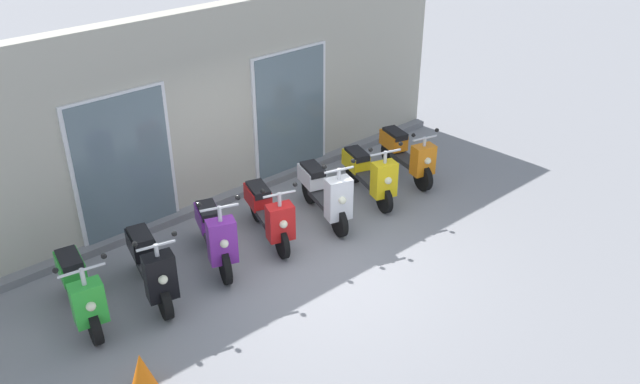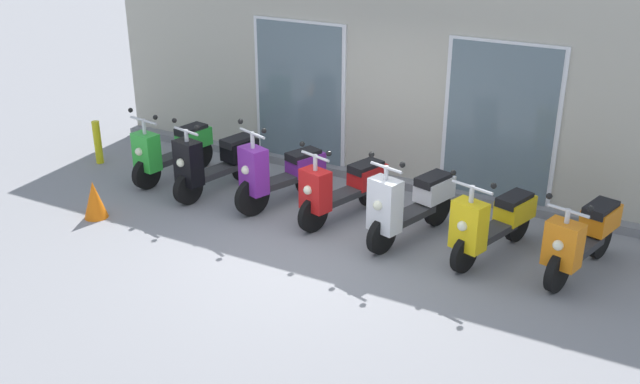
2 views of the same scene
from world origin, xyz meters
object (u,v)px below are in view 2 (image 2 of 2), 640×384
(scooter_green, at_px, (172,150))
(scooter_red, at_px, (343,187))
(scooter_purple, at_px, (280,173))
(scooter_yellow, at_px, (493,222))
(scooter_white, at_px, (409,203))
(curb_bollard, at_px, (98,142))
(scooter_orange, at_px, (582,237))
(scooter_black, at_px, (215,162))
(traffic_cone, at_px, (94,200))

(scooter_green, distance_m, scooter_red, 2.92)
(scooter_purple, xyz_separation_m, scooter_yellow, (3.01, -0.06, -0.03))
(scooter_yellow, bearing_deg, scooter_white, -176.53)
(scooter_green, height_order, curb_bollard, scooter_green)
(scooter_white, distance_m, curb_bollard, 5.40)
(curb_bollard, bearing_deg, scooter_red, 0.33)
(scooter_white, xyz_separation_m, curb_bollard, (-5.40, 0.13, -0.15))
(scooter_orange, bearing_deg, scooter_black, -178.86)
(scooter_black, bearing_deg, scooter_white, -0.81)
(scooter_purple, distance_m, curb_bollard, 3.43)
(scooter_purple, xyz_separation_m, scooter_white, (1.97, -0.12, 0.01))
(scooter_purple, distance_m, scooter_red, 0.96)
(scooter_green, xyz_separation_m, scooter_white, (3.93, -0.19, 0.04))
(traffic_cone, distance_m, curb_bollard, 2.11)
(scooter_black, bearing_deg, scooter_green, 170.54)
(scooter_yellow, bearing_deg, scooter_green, 178.49)
(scooter_red, bearing_deg, scooter_yellow, -2.46)
(scooter_red, xyz_separation_m, scooter_yellow, (2.05, -0.09, -0.00))
(scooter_purple, xyz_separation_m, traffic_cone, (-1.99, -1.54, -0.23))
(scooter_green, bearing_deg, curb_bollard, -177.33)
(scooter_black, distance_m, scooter_yellow, 4.06)
(scooter_black, bearing_deg, scooter_orange, 1.14)
(scooter_yellow, height_order, scooter_orange, scooter_yellow)
(scooter_yellow, relative_size, scooter_orange, 1.01)
(scooter_green, bearing_deg, scooter_yellow, -1.51)
(scooter_green, relative_size, scooter_purple, 1.00)
(scooter_purple, bearing_deg, scooter_white, -3.56)
(scooter_red, bearing_deg, scooter_orange, -0.14)
(scooter_white, distance_m, scooter_orange, 2.07)
(scooter_white, xyz_separation_m, scooter_yellow, (1.04, 0.06, -0.04))
(scooter_white, height_order, curb_bollard, scooter_white)
(scooter_black, relative_size, scooter_white, 0.99)
(scooter_orange, xyz_separation_m, curb_bollard, (-7.46, -0.02, -0.12))
(scooter_green, relative_size, scooter_orange, 0.99)
(scooter_black, bearing_deg, scooter_purple, 4.32)
(scooter_red, relative_size, traffic_cone, 3.00)
(scooter_green, distance_m, scooter_black, 0.92)
(scooter_purple, distance_m, scooter_orange, 4.03)
(scooter_black, distance_m, scooter_orange, 5.08)
(scooter_green, distance_m, curb_bollard, 1.47)
(scooter_white, distance_m, scooter_yellow, 1.05)
(scooter_green, height_order, scooter_yellow, scooter_yellow)
(scooter_orange, xyz_separation_m, traffic_cone, (-6.02, -1.56, -0.21))
(scooter_white, bearing_deg, traffic_cone, -160.25)
(scooter_red, bearing_deg, scooter_white, -8.55)
(scooter_black, height_order, scooter_purple, scooter_purple)
(scooter_red, height_order, traffic_cone, scooter_red)
(scooter_green, height_order, scooter_orange, scooter_green)
(scooter_purple, distance_m, traffic_cone, 2.53)
(scooter_red, xyz_separation_m, scooter_orange, (3.07, -0.01, 0.01))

